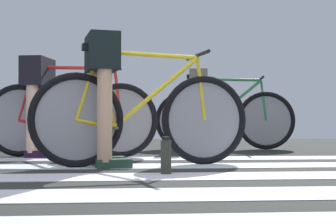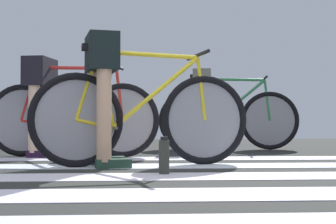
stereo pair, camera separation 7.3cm
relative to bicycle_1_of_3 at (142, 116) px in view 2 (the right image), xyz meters
name	(u,v)px [view 2 (the right image)]	position (x,y,z in m)	size (l,w,h in m)	color
ground	(157,182)	(0.08, -0.93, -0.40)	(18.00, 14.00, 0.02)	#242523
crosswalk_markings	(146,184)	(0.01, -1.16, -0.38)	(5.39, 4.27, 0.00)	silver
bicycle_1_of_3	(142,116)	(0.00, 0.00, 0.00)	(1.71, 0.56, 0.93)	black
cyclist_1_of_3	(102,81)	(-0.30, -0.06, 0.27)	(0.38, 0.45, 1.01)	tan
bicycle_2_of_3	(71,117)	(-0.69, 1.03, 0.00)	(1.72, 0.56, 0.93)	black
cyclist_2_of_3	(40,93)	(-0.99, 1.09, 0.24)	(0.38, 0.45, 0.97)	beige
bicycle_3_of_3	(228,118)	(1.08, 2.29, 0.00)	(1.72, 0.53, 0.93)	black
cyclist_3_of_3	(203,98)	(0.77, 2.33, 0.26)	(0.37, 0.44, 0.99)	tan
water_bottle	(164,156)	(0.14, -0.63, -0.27)	(0.07, 0.07, 0.25)	#2D3027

